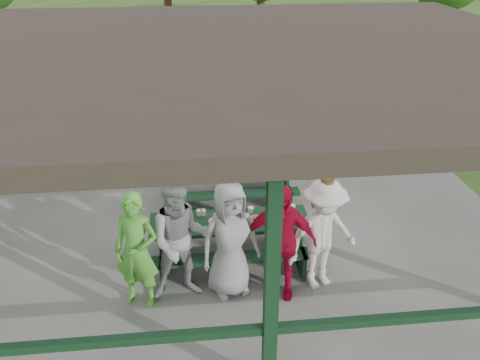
{
  "coord_description": "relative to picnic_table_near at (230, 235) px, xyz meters",
  "views": [
    {
      "loc": [
        -0.8,
        -8.03,
        5.02
      ],
      "look_at": [
        0.05,
        -0.3,
        1.1
      ],
      "focal_mm": 38.0,
      "sensor_mm": 36.0,
      "label": 1
    }
  ],
  "objects": [
    {
      "name": "picnic_table_far",
      "position": [
        0.23,
        2.0,
        -0.0
      ],
      "size": [
        2.42,
        1.39,
        0.75
      ],
      "color": "black",
      "rests_on": "concrete_slab"
    },
    {
      "name": "ground",
      "position": [
        0.21,
        1.2,
        -0.57
      ],
      "size": [
        90.0,
        90.0,
        0.0
      ],
      "primitive_type": "plane",
      "color": "#2B4D18",
      "rests_on": "ground"
    },
    {
      "name": "spectator_blue",
      "position": [
        -1.15,
        3.52,
        0.44
      ],
      "size": [
        0.77,
        0.61,
        1.83
      ],
      "primitive_type": "imported",
      "rotation": [
        0.0,
        0.0,
        2.84
      ],
      "color": "#4458B2",
      "rests_on": "concrete_slab"
    },
    {
      "name": "contestant_white_fedora",
      "position": [
        1.28,
        -0.78,
        0.42
      ],
      "size": [
        1.29,
        0.99,
        1.82
      ],
      "rotation": [
        0.0,
        0.0,
        0.32
      ],
      "color": "silver",
      "rests_on": "concrete_slab"
    },
    {
      "name": "contestant_grey_mid",
      "position": [
        -0.07,
        -0.77,
        0.43
      ],
      "size": [
        1.0,
        0.8,
        1.8
      ],
      "primitive_type": "imported",
      "rotation": [
        0.0,
        0.0,
        0.29
      ],
      "color": "gray",
      "rests_on": "concrete_slab"
    },
    {
      "name": "farm_trailer",
      "position": [
        -3.92,
        9.74,
        0.08
      ],
      "size": [
        3.77,
        1.79,
        1.31
      ],
      "rotation": [
        0.0,
        0.0,
        -0.06
      ],
      "color": "#1B4B98",
      "rests_on": "ground"
    },
    {
      "name": "pickup_truck",
      "position": [
        2.33,
        8.71,
        0.21
      ],
      "size": [
        6.15,
        4.2,
        1.56
      ],
      "primitive_type": "imported",
      "rotation": [
        0.0,
        0.0,
        1.26
      ],
      "color": "silver",
      "rests_on": "ground"
    },
    {
      "name": "picnic_table_near",
      "position": [
        0.0,
        0.0,
        0.0
      ],
      "size": [
        2.51,
        1.39,
        0.75
      ],
      "color": "black",
      "rests_on": "concrete_slab"
    },
    {
      "name": "pavilion_structure",
      "position": [
        0.21,
        1.2,
        2.6
      ],
      "size": [
        10.6,
        8.6,
        3.24
      ],
      "color": "black",
      "rests_on": "concrete_slab"
    },
    {
      "name": "contestant_green",
      "position": [
        -1.38,
        -0.89,
        0.41
      ],
      "size": [
        0.75,
        0.61,
        1.77
      ],
      "primitive_type": "imported",
      "rotation": [
        0.0,
        0.0,
        -0.34
      ],
      "color": "#50A534",
      "rests_on": "concrete_slab"
    },
    {
      "name": "spectator_grey",
      "position": [
        1.99,
        2.89,
        0.38
      ],
      "size": [
        0.88,
        0.71,
        1.7
      ],
      "primitive_type": "imported",
      "rotation": [
        0.0,
        0.0,
        3.23
      ],
      "color": "#969699",
      "rests_on": "concrete_slab"
    },
    {
      "name": "table_setting",
      "position": [
        0.06,
        0.05,
        0.31
      ],
      "size": [
        2.27,
        0.45,
        0.1
      ],
      "color": "white",
      "rests_on": "picnic_table_near"
    },
    {
      "name": "concrete_slab",
      "position": [
        0.21,
        1.2,
        -0.52
      ],
      "size": [
        10.0,
        8.0,
        0.1
      ],
      "primitive_type": "cube",
      "color": "slate",
      "rests_on": "ground"
    },
    {
      "name": "contestant_red",
      "position": [
        0.63,
        -0.9,
        0.43
      ],
      "size": [
        1.12,
        0.65,
        1.8
      ],
      "primitive_type": "imported",
      "rotation": [
        0.0,
        0.0,
        -0.21
      ],
      "color": "#AA0926",
      "rests_on": "concrete_slab"
    },
    {
      "name": "contestant_grey_left",
      "position": [
        -0.76,
        -0.79,
        0.47
      ],
      "size": [
        0.99,
        0.82,
        1.89
      ],
      "primitive_type": "imported",
      "rotation": [
        0.0,
        0.0,
        0.12
      ],
      "color": "gray",
      "rests_on": "concrete_slab"
    },
    {
      "name": "spectator_lblue",
      "position": [
        0.08,
        2.9,
        0.39
      ],
      "size": [
        1.67,
        1.05,
        1.72
      ],
      "primitive_type": "imported",
      "rotation": [
        0.0,
        0.0,
        3.51
      ],
      "color": "#9AD4EE",
      "rests_on": "concrete_slab"
    }
  ]
}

